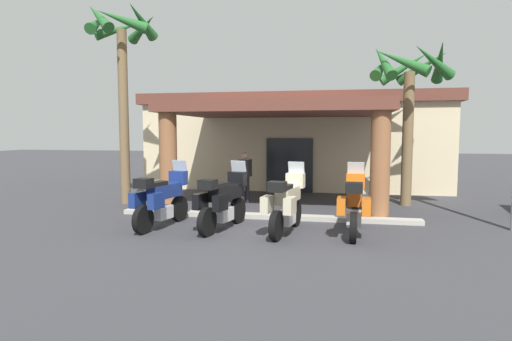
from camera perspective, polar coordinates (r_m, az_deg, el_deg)
The scene contains 10 objects.
ground_plane at distance 10.96m, azimuth 0.77°, elevation -7.19°, with size 80.00×80.00×0.00m, color #38383D.
motel_building at distance 19.19m, azimuth 5.40°, elevation 4.14°, with size 12.66×11.03×3.90m.
motorcycle_blue at distance 10.77m, azimuth -12.44°, elevation -3.74°, with size 0.88×2.20×1.61m.
motorcycle_black at distance 10.31m, azimuth -4.44°, elevation -4.03°, with size 0.94×2.19×1.61m.
motorcycle_cream at distance 9.93m, azimuth 4.03°, elevation -4.38°, with size 0.85×2.20×1.61m.
motorcycle_orange at distance 10.02m, azimuth 12.94°, elevation -4.41°, with size 0.72×2.21×1.61m.
pedestrian at distance 14.07m, azimuth -1.49°, elevation -0.43°, with size 0.42×0.38×1.69m.
palm_tree_near_portico at distance 14.51m, azimuth 19.63°, elevation 11.08°, with size 2.59×2.68×5.20m.
palm_tree_roadside at distance 14.79m, azimuth -17.44°, elevation 14.59°, with size 2.33×2.38×6.43m.
curb_strip at distance 11.71m, azimuth 1.23°, elevation -6.08°, with size 8.15×0.36×0.12m, color #ADA89E.
Camera 1 is at (1.92, -10.53, 2.33)m, focal length 30.12 mm.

